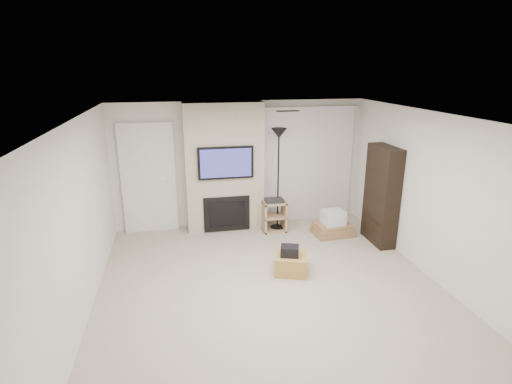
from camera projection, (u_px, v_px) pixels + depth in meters
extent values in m
cube|color=#AB9E8D|center=(273.00, 292.00, 5.79)|extent=(5.00, 5.50, 0.00)
cube|color=white|center=(275.00, 118.00, 5.04)|extent=(5.00, 5.50, 0.00)
cube|color=silver|center=(241.00, 164.00, 7.99)|extent=(5.00, 0.00, 2.50)
cube|color=silver|center=(367.00, 342.00, 2.85)|extent=(5.00, 0.00, 2.50)
cube|color=silver|center=(78.00, 225.00, 4.94)|extent=(0.00, 5.50, 2.50)
cube|color=silver|center=(438.00, 199.00, 5.89)|extent=(0.00, 5.50, 2.50)
cube|color=silver|center=(288.00, 111.00, 5.86)|extent=(0.35, 0.18, 0.01)
cube|color=#A27F3D|center=(291.00, 263.00, 6.32)|extent=(0.63, 0.63, 0.30)
cube|color=black|center=(290.00, 251.00, 6.22)|extent=(0.33, 0.30, 0.16)
cube|color=#AEA08A|center=(224.00, 168.00, 7.73)|extent=(1.50, 0.40, 2.50)
cube|color=black|center=(226.00, 163.00, 7.47)|extent=(1.05, 0.06, 0.62)
cube|color=navy|center=(226.00, 163.00, 7.44)|extent=(0.96, 0.00, 0.54)
cube|color=black|center=(227.00, 214.00, 7.80)|extent=(0.90, 0.04, 0.70)
cube|color=black|center=(227.00, 214.00, 7.78)|extent=(0.70, 0.02, 0.50)
cube|color=silver|center=(149.00, 178.00, 7.66)|extent=(1.02, 0.08, 2.14)
cube|color=#B1AC98|center=(149.00, 181.00, 7.68)|extent=(0.90, 0.05, 2.05)
cylinder|color=silver|center=(167.00, 181.00, 7.71)|extent=(0.07, 0.06, 0.07)
cube|color=silver|center=(310.00, 108.00, 7.87)|extent=(1.98, 0.10, 0.08)
cube|color=silver|center=(308.00, 167.00, 8.24)|extent=(1.90, 0.03, 2.29)
cylinder|color=black|center=(277.00, 228.00, 8.05)|extent=(0.30, 0.30, 0.03)
cylinder|color=black|center=(278.00, 183.00, 7.77)|extent=(0.03, 0.03, 1.88)
cone|color=black|center=(279.00, 133.00, 7.48)|extent=(0.30, 0.30, 0.19)
cube|color=tan|center=(264.00, 217.00, 7.84)|extent=(0.04, 0.38, 0.60)
cube|color=tan|center=(284.00, 215.00, 7.92)|extent=(0.04, 0.38, 0.60)
cube|color=tan|center=(274.00, 229.00, 7.97)|extent=(0.45, 0.38, 0.03)
cube|color=tan|center=(274.00, 216.00, 7.88)|extent=(0.45, 0.38, 0.03)
cube|color=tan|center=(274.00, 202.00, 7.79)|extent=(0.45, 0.38, 0.03)
cube|color=black|center=(274.00, 200.00, 7.78)|extent=(0.35, 0.25, 0.06)
cube|color=olive|center=(332.00, 232.00, 7.77)|extent=(0.77, 0.60, 0.08)
cube|color=olive|center=(332.00, 229.00, 7.74)|extent=(0.73, 0.57, 0.07)
cube|color=olive|center=(333.00, 225.00, 7.72)|extent=(0.69, 0.53, 0.07)
cube|color=silver|center=(333.00, 217.00, 7.67)|extent=(0.43, 0.38, 0.27)
cube|color=black|center=(382.00, 195.00, 7.20)|extent=(0.30, 0.80, 1.80)
cube|color=black|center=(378.00, 219.00, 7.33)|extent=(0.26, 0.72, 0.02)
cube|color=black|center=(381.00, 196.00, 7.19)|extent=(0.26, 0.72, 0.02)
cube|color=black|center=(383.00, 171.00, 7.06)|extent=(0.26, 0.72, 0.02)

